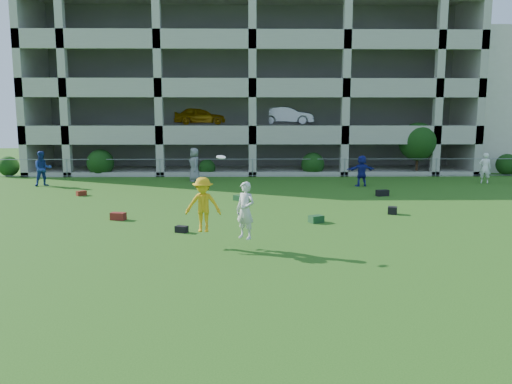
{
  "coord_description": "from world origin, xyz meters",
  "views": [
    {
      "loc": [
        -0.33,
        -13.24,
        3.84
      ],
      "look_at": [
        -0.05,
        3.0,
        1.4
      ],
      "focal_mm": 35.0,
      "sensor_mm": 36.0,
      "label": 1
    }
  ],
  "objects_px": {
    "bystander_c": "(194,165)",
    "bystander_e": "(485,168)",
    "parking_garage": "(251,90)",
    "frisbee_contest": "(215,206)",
    "crate_d": "(392,210)",
    "bystander_d": "(362,171)",
    "bystander_a": "(43,169)"
  },
  "relations": [
    {
      "from": "bystander_d",
      "to": "crate_d",
      "type": "height_order",
      "value": "bystander_d"
    },
    {
      "from": "bystander_c",
      "to": "bystander_d",
      "type": "xyz_separation_m",
      "value": [
        9.59,
        -2.23,
        -0.14
      ]
    },
    {
      "from": "bystander_d",
      "to": "parking_garage",
      "type": "xyz_separation_m",
      "value": [
        -6.07,
        13.23,
        5.14
      ]
    },
    {
      "from": "bystander_a",
      "to": "parking_garage",
      "type": "bearing_deg",
      "value": 17.25
    },
    {
      "from": "frisbee_contest",
      "to": "parking_garage",
      "type": "height_order",
      "value": "parking_garage"
    },
    {
      "from": "bystander_c",
      "to": "parking_garage",
      "type": "bearing_deg",
      "value": 142.75
    },
    {
      "from": "bystander_c",
      "to": "bystander_e",
      "type": "distance_m",
      "value": 17.15
    },
    {
      "from": "bystander_e",
      "to": "frisbee_contest",
      "type": "relative_size",
      "value": 0.73
    },
    {
      "from": "bystander_a",
      "to": "crate_d",
      "type": "bearing_deg",
      "value": -56.51
    },
    {
      "from": "bystander_c",
      "to": "frisbee_contest",
      "type": "height_order",
      "value": "frisbee_contest"
    },
    {
      "from": "frisbee_contest",
      "to": "parking_garage",
      "type": "bearing_deg",
      "value": 87.22
    },
    {
      "from": "bystander_d",
      "to": "bystander_e",
      "type": "height_order",
      "value": "bystander_e"
    },
    {
      "from": "bystander_c",
      "to": "crate_d",
      "type": "distance_m",
      "value": 13.8
    },
    {
      "from": "bystander_a",
      "to": "frisbee_contest",
      "type": "distance_m",
      "value": 17.18
    },
    {
      "from": "bystander_d",
      "to": "crate_d",
      "type": "distance_m",
      "value": 8.26
    },
    {
      "from": "parking_garage",
      "to": "crate_d",
      "type": "bearing_deg",
      "value": -75.68
    },
    {
      "from": "frisbee_contest",
      "to": "bystander_c",
      "type": "bearing_deg",
      "value": 98.21
    },
    {
      "from": "bystander_c",
      "to": "parking_garage",
      "type": "relative_size",
      "value": 0.07
    },
    {
      "from": "bystander_d",
      "to": "crate_d",
      "type": "bearing_deg",
      "value": 76.63
    },
    {
      "from": "bystander_a",
      "to": "crate_d",
      "type": "height_order",
      "value": "bystander_a"
    },
    {
      "from": "bystander_d",
      "to": "bystander_e",
      "type": "distance_m",
      "value": 7.61
    },
    {
      "from": "bystander_d",
      "to": "frisbee_contest",
      "type": "distance_m",
      "value": 15.15
    },
    {
      "from": "bystander_e",
      "to": "parking_garage",
      "type": "bearing_deg",
      "value": -19.39
    },
    {
      "from": "crate_d",
      "to": "bystander_d",
      "type": "bearing_deg",
      "value": 85.79
    },
    {
      "from": "parking_garage",
      "to": "frisbee_contest",
      "type": "bearing_deg",
      "value": -92.78
    },
    {
      "from": "bystander_c",
      "to": "crate_d",
      "type": "height_order",
      "value": "bystander_c"
    },
    {
      "from": "bystander_e",
      "to": "frisbee_contest",
      "type": "height_order",
      "value": "frisbee_contest"
    },
    {
      "from": "bystander_d",
      "to": "bystander_e",
      "type": "relative_size",
      "value": 0.97
    },
    {
      "from": "bystander_d",
      "to": "parking_garage",
      "type": "height_order",
      "value": "parking_garage"
    },
    {
      "from": "crate_d",
      "to": "bystander_e",
      "type": "bearing_deg",
      "value": 48.97
    },
    {
      "from": "bystander_c",
      "to": "crate_d",
      "type": "relative_size",
      "value": 5.78
    },
    {
      "from": "bystander_a",
      "to": "crate_d",
      "type": "distance_m",
      "value": 19.3
    }
  ]
}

